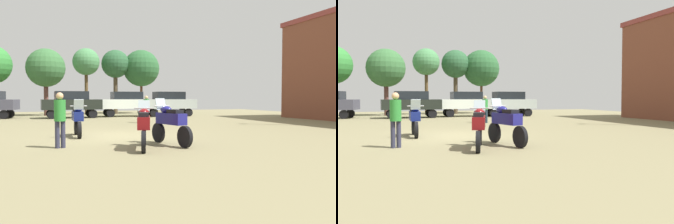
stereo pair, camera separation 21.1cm
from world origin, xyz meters
The scene contains 13 objects.
ground_plane centered at (0.00, 0.00, 0.01)m, with size 44.00×52.00×0.02m.
motorcycle_2 centered at (-1.25, 0.18, 0.74)m, with size 0.62×2.09×1.47m.
motorcycle_5 centered at (0.32, -3.81, 0.73)m, with size 0.82×2.14×1.45m.
motorcycle_6 centered at (1.36, -3.29, 0.76)m, with size 0.75×2.19×1.51m.
car_2 centered at (7.14, 12.88, 1.19)m, with size 4.33×1.88×2.00m.
car_3 centered at (-0.55, 13.04, 1.19)m, with size 4.38×2.00×2.00m.
car_4 centered at (3.83, 13.78, 1.19)m, with size 4.33×1.87×2.00m.
person_1 centered at (3.33, 6.31, 0.98)m, with size 0.48×0.48×1.65m.
person_3 centered at (-2.03, -2.82, 1.00)m, with size 0.39×0.39×1.69m.
tree_1 centered at (-2.32, 17.16, 4.02)m, with size 3.23×3.23×5.65m.
tree_5 centered at (3.86, 18.54, 4.62)m, with size 2.62×2.62×5.99m.
tree_6 centered at (6.40, 18.66, 4.37)m, with size 3.51×3.51×6.11m.
tree_7 centered at (1.10, 17.92, 4.68)m, with size 2.40×2.40×5.93m.
Camera 1 is at (-2.48, -13.76, 1.56)m, focal length 36.98 mm.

